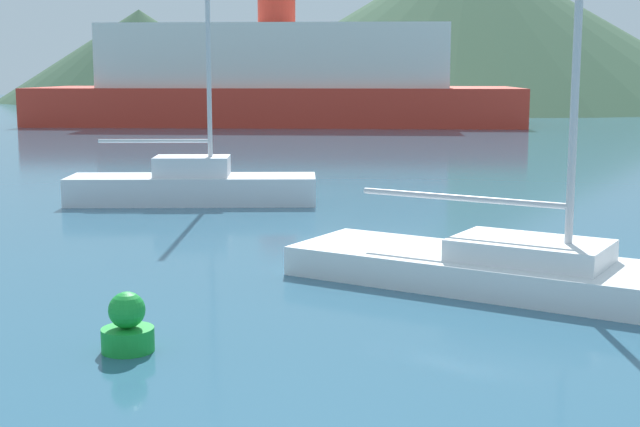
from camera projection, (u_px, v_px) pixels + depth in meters
name	position (u px, v px, depth m)	size (l,w,h in m)	color
sailboat_inner	(530.00, 267.00, 13.78)	(8.00, 4.60, 10.78)	white
sailboat_middle	(193.00, 185.00, 23.04)	(6.56, 2.99, 6.98)	silver
ferry_distant	(277.00, 81.00, 57.45)	(31.77, 13.92, 7.89)	red
buoy_marker	(127.00, 327.00, 10.85)	(0.64, 0.64, 0.74)	green
hill_west	(140.00, 56.00, 102.28)	(32.33, 32.33, 10.36)	#38563D
hill_central	(467.00, 25.00, 90.98)	(55.05, 55.05, 16.22)	#38563D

